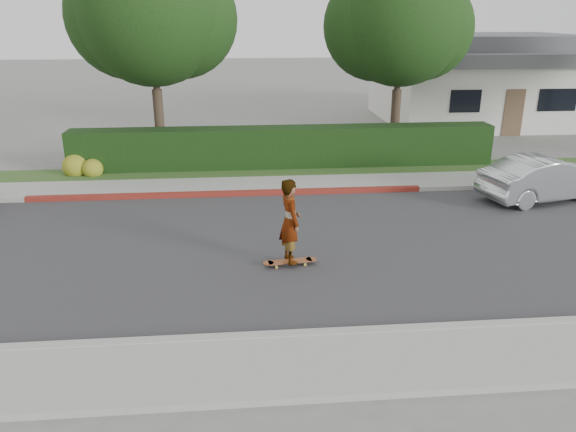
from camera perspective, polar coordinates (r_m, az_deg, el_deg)
name	(u,v)px	position (r m, az deg, el deg)	size (l,w,h in m)	color
ground	(430,241)	(14.26, 14.21, -2.52)	(120.00, 120.00, 0.00)	slate
road	(430,241)	(14.26, 14.21, -2.50)	(60.00, 8.00, 0.01)	#2D2D30
curb_near	(506,326)	(10.84, 21.23, -10.36)	(60.00, 0.20, 0.15)	#9E9E99
sidewalk_near	(531,356)	(10.18, 23.42, -12.88)	(60.00, 1.60, 0.12)	gray
curb_far	(387,189)	(17.92, 10.07, 2.67)	(60.00, 0.20, 0.15)	#9E9E99
curb_red_section	(228,194)	(17.31, -6.14, 2.27)	(12.00, 0.21, 0.15)	maroon
sidewalk_far	(380,182)	(18.75, 9.37, 3.45)	(60.00, 1.60, 0.12)	gray
planting_strip	(369,169)	(20.25, 8.28, 4.71)	(60.00, 1.60, 0.10)	#2D4C1E
hedge	(284,148)	(20.19, -0.39, 6.92)	(15.00, 1.00, 1.50)	black
flowering_shrub	(81,167)	(20.49, -20.27, 4.67)	(1.40, 1.00, 0.90)	#2D4C19
tree_left	(151,14)	(21.29, -13.72, 19.32)	(5.99, 5.21, 8.00)	#33261C
tree_center	(400,24)	(22.44, 11.26, 18.58)	(5.66, 4.84, 7.44)	#33261C
house	(483,79)	(31.24, 19.24, 12.99)	(10.60, 8.60, 4.30)	beige
skateboard	(290,261)	(12.48, 0.21, -4.64)	(1.23, 0.38, 0.11)	#B29431
skateboarder	(290,221)	(12.11, 0.21, -0.51)	(0.69, 0.45, 1.88)	white
car_silver	(546,178)	(18.40, 24.75, 3.50)	(1.41, 4.04, 1.33)	silver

